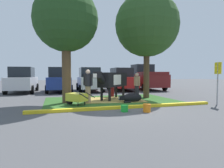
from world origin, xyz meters
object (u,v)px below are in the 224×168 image
object	(u,v)px
parking_sign	(218,75)
person_visitor_near	(88,85)
shade_tree_right	(147,25)
person_handler	(137,85)
calf_lying	(132,98)
person_visitor_far	(112,84)
bucket_orange	(147,108)
hatchback_white	(89,80)
cow_holstein	(112,80)
shade_tree_left	(66,20)
pickup_truck_maroon	(146,78)
sedan_blue	(59,80)
bucket_green	(124,108)
wheelbarrow	(76,97)
sedan_silver	(22,80)
sedan_red	(121,79)

from	to	relation	value
parking_sign	person_visitor_near	bearing A→B (deg)	160.11
shade_tree_right	parking_sign	distance (m)	4.96
person_visitor_near	person_handler	bearing A→B (deg)	16.93
calf_lying	person_visitor_far	bearing A→B (deg)	97.03
shade_tree_right	bucket_orange	bearing A→B (deg)	-116.61
bucket_orange	hatchback_white	xyz separation A→B (m)	(-0.54, 9.65, 0.82)
cow_holstein	shade_tree_left	bearing A→B (deg)	-170.44
cow_holstein	parking_sign	xyz separation A→B (m)	(4.38, -3.05, 0.30)
shade_tree_right	pickup_truck_maroon	bearing A→B (deg)	63.48
calf_lying	sedan_blue	xyz separation A→B (m)	(-3.44, 7.24, 0.75)
bucket_orange	bucket_green	bearing A→B (deg)	158.28
person_visitor_far	shade_tree_left	bearing A→B (deg)	-149.52
wheelbarrow	pickup_truck_maroon	world-z (taller)	pickup_truck_maroon
shade_tree_left	calf_lying	size ratio (longest dim) A/B	4.43
parking_sign	bucket_green	distance (m)	5.08
shade_tree_right	sedan_silver	size ratio (longest dim) A/B	1.43
bucket_green	sedan_blue	size ratio (longest dim) A/B	0.07
person_handler	hatchback_white	bearing A→B (deg)	106.83
calf_lying	sedan_silver	world-z (taller)	sedan_silver
bucket_orange	sedan_blue	xyz separation A→B (m)	(-3.03, 9.77, 0.82)
person_visitor_far	sedan_blue	xyz separation A→B (m)	(-3.13, 4.76, 0.18)
person_visitor_near	bucket_green	world-z (taller)	person_visitor_near
parking_sign	sedan_blue	world-z (taller)	parking_sign
wheelbarrow	sedan_red	distance (m)	8.78
cow_holstein	person_visitor_far	xyz separation A→B (m)	(0.39, 1.30, -0.33)
sedan_blue	hatchback_white	size ratio (longest dim) A/B	1.00
pickup_truck_maroon	bucket_green	bearing A→B (deg)	-120.93
wheelbarrow	cow_holstein	bearing A→B (deg)	32.31
shade_tree_right	hatchback_white	xyz separation A→B (m)	(-2.55, 5.63, -3.46)
cow_holstein	bucket_orange	distance (m)	3.85
person_visitor_near	parking_sign	distance (m)	6.31
sedan_red	pickup_truck_maroon	xyz separation A→B (m)	(2.66, 0.44, 0.13)
person_visitor_near	sedan_silver	xyz separation A→B (m)	(-4.04, 7.22, 0.07)
person_handler	bucket_orange	size ratio (longest dim) A/B	4.81
sedan_silver	parking_sign	bearing A→B (deg)	-43.21
sedan_silver	bucket_orange	bearing A→B (deg)	-59.66
hatchback_white	parking_sign	bearing A→B (deg)	-62.75
person_visitor_far	hatchback_white	distance (m)	4.69
bucket_orange	pickup_truck_maroon	size ratio (longest dim) A/B	0.06
pickup_truck_maroon	shade_tree_left	bearing A→B (deg)	-139.16
person_handler	wheelbarrow	size ratio (longest dim) A/B	1.07
shade_tree_right	bucket_orange	size ratio (longest dim) A/B	19.93
calf_lying	pickup_truck_maroon	bearing A→B (deg)	58.50
sedan_red	person_visitor_near	bearing A→B (deg)	-121.59
shade_tree_left	person_visitor_near	xyz separation A→B (m)	(1.01, -0.48, -3.24)
wheelbarrow	bucket_green	world-z (taller)	wheelbarrow
shade_tree_right	calf_lying	xyz separation A→B (m)	(-1.61, -1.49, -4.20)
person_visitor_near	pickup_truck_maroon	size ratio (longest dim) A/B	0.31
cow_holstein	sedan_blue	size ratio (longest dim) A/B	0.56
shade_tree_left	calf_lying	bearing A→B (deg)	-13.15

